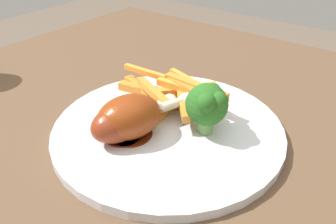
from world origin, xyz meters
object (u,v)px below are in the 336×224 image
at_px(dining_table, 105,211).
at_px(chicken_drumstick_near, 125,120).
at_px(dinner_plate, 168,129).
at_px(carrot_fries_pile, 167,93).
at_px(chicken_drumstick_far, 132,116).
at_px(broccoli_floret_front, 207,103).

distance_m(dining_table, chicken_drumstick_near, 0.15).
bearing_deg(dining_table, dinner_plate, 144.10).
relative_size(carrot_fries_pile, chicken_drumstick_far, 1.33).
relative_size(dinner_plate, chicken_drumstick_near, 2.27).
xyz_separation_m(dinner_plate, chicken_drumstick_near, (0.05, -0.03, 0.03)).
distance_m(broccoli_floret_front, chicken_drumstick_near, 0.10).
height_order(broccoli_floret_front, carrot_fries_pile, broccoli_floret_front).
xyz_separation_m(dinner_plate, chicken_drumstick_far, (0.04, -0.02, 0.03)).
height_order(chicken_drumstick_near, chicken_drumstick_far, chicken_drumstick_far).
distance_m(carrot_fries_pile, chicken_drumstick_far, 0.09).
height_order(dinner_plate, chicken_drumstick_far, chicken_drumstick_far).
xyz_separation_m(carrot_fries_pile, chicken_drumstick_near, (0.09, 0.01, 0.01)).
relative_size(dinner_plate, broccoli_floret_front, 4.55).
bearing_deg(dinner_plate, carrot_fries_pile, -141.63).
bearing_deg(dinner_plate, broccoli_floret_front, 112.75).
distance_m(dining_table, dinner_plate, 0.15).
distance_m(dinner_plate, carrot_fries_pile, 0.06).
bearing_deg(chicken_drumstick_near, broccoli_floret_front, 132.73).
bearing_deg(carrot_fries_pile, dining_table, -8.88).
bearing_deg(carrot_fries_pile, chicken_drumstick_near, 4.64).
relative_size(broccoli_floret_front, carrot_fries_pile, 0.36).
bearing_deg(broccoli_floret_front, chicken_drumstick_near, -47.27).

